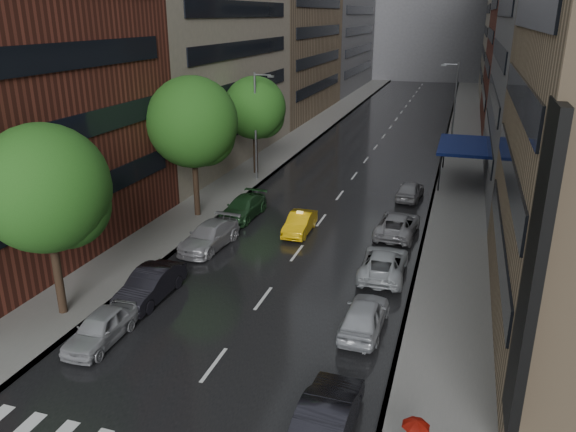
# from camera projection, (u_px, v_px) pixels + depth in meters

# --- Properties ---
(ground) EXTENTS (220.00, 220.00, 0.00)m
(ground) POSITION_uv_depth(u_px,v_px,m) (166.00, 430.00, 19.46)
(ground) COLOR gray
(ground) RESTS_ON ground
(road) EXTENTS (14.00, 140.00, 0.01)m
(road) POSITION_uv_depth(u_px,v_px,m) (381.00, 140.00, 64.34)
(road) COLOR black
(road) RESTS_ON ground
(sidewalk_left) EXTENTS (4.00, 140.00, 0.15)m
(sidewalk_left) POSITION_uv_depth(u_px,v_px,m) (306.00, 134.00, 66.85)
(sidewalk_left) COLOR gray
(sidewalk_left) RESTS_ON ground
(sidewalk_right) EXTENTS (4.00, 140.00, 0.15)m
(sidewalk_right) POSITION_uv_depth(u_px,v_px,m) (463.00, 144.00, 61.79)
(sidewalk_right) COLOR gray
(sidewalk_right) RESTS_ON ground
(buildings_right) EXTENTS (8.05, 109.10, 36.00)m
(buildings_right) POSITION_uv_depth(u_px,v_px,m) (536.00, 0.00, 61.04)
(buildings_right) COLOR #937A5B
(buildings_right) RESTS_ON ground
(building_far) EXTENTS (40.00, 14.00, 32.00)m
(building_far) POSITION_uv_depth(u_px,v_px,m) (433.00, 2.00, 119.96)
(building_far) COLOR slate
(building_far) RESTS_ON ground
(tree_near) EXTENTS (5.79, 5.79, 9.23)m
(tree_near) POSITION_uv_depth(u_px,v_px,m) (45.00, 189.00, 24.79)
(tree_near) COLOR #382619
(tree_near) RESTS_ON ground
(tree_mid) EXTENTS (6.17, 6.17, 9.83)m
(tree_mid) POSITION_uv_depth(u_px,v_px,m) (192.00, 122.00, 37.68)
(tree_mid) COLOR #382619
(tree_mid) RESTS_ON ground
(tree_far) EXTENTS (5.43, 5.43, 8.65)m
(tree_far) POSITION_uv_depth(u_px,v_px,m) (255.00, 108.00, 48.59)
(tree_far) COLOR #382619
(tree_far) RESTS_ON ground
(taxi) EXTENTS (1.48, 4.12, 1.35)m
(taxi) POSITION_uv_depth(u_px,v_px,m) (300.00, 223.00, 36.76)
(taxi) COLOR yellow
(taxi) RESTS_ON ground
(parked_cars_left) EXTENTS (2.58, 21.47, 1.56)m
(parked_cars_left) POSITION_uv_depth(u_px,v_px,m) (194.00, 249.00, 32.57)
(parked_cars_left) COLOR #999A9E
(parked_cars_left) RESTS_ON ground
(parked_cars_right) EXTENTS (2.70, 31.95, 1.61)m
(parked_cars_right) POSITION_uv_depth(u_px,v_px,m) (384.00, 261.00, 30.90)
(parked_cars_right) COLOR black
(parked_cars_right) RESTS_ON ground
(street_lamp_left) EXTENTS (1.74, 0.22, 9.00)m
(street_lamp_left) POSITION_uv_depth(u_px,v_px,m) (256.00, 124.00, 46.90)
(street_lamp_left) COLOR gray
(street_lamp_left) RESTS_ON sidewalk_left
(street_lamp_right) EXTENTS (1.74, 0.22, 9.00)m
(street_lamp_right) POSITION_uv_depth(u_px,v_px,m) (454.00, 106.00, 56.03)
(street_lamp_right) COLOR gray
(street_lamp_right) RESTS_ON sidewalk_right
(awning) EXTENTS (4.00, 8.00, 3.12)m
(awning) POSITION_uv_depth(u_px,v_px,m) (463.00, 146.00, 47.29)
(awning) COLOR navy
(awning) RESTS_ON sidewalk_right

